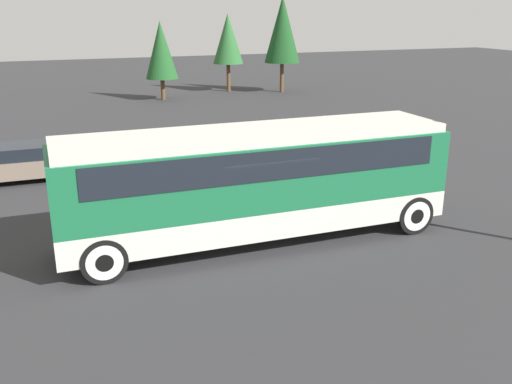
# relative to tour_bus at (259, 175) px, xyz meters

# --- Properties ---
(ground_plane) EXTENTS (120.00, 120.00, 0.00)m
(ground_plane) POSITION_rel_tour_bus_xyz_m (-0.10, -0.00, -1.85)
(ground_plane) COLOR #2D2D30
(tour_bus) EXTENTS (10.36, 2.51, 3.06)m
(tour_bus) POSITION_rel_tour_bus_xyz_m (0.00, 0.00, 0.00)
(tour_bus) COLOR silver
(tour_bus) RESTS_ON ground_plane
(parked_car_near) EXTENTS (4.69, 1.90, 1.52)m
(parked_car_near) POSITION_rel_tour_bus_xyz_m (0.53, 6.80, -1.09)
(parked_car_near) COLOR silver
(parked_car_near) RESTS_ON ground_plane
(parked_car_mid) EXTENTS (4.70, 1.79, 1.32)m
(parked_car_mid) POSITION_rel_tour_bus_xyz_m (-5.69, 8.29, -1.18)
(parked_car_mid) COLOR #7A6B5B
(parked_car_mid) RESTS_ON ground_plane
(tree_left) EXTENTS (2.57, 2.57, 6.84)m
(tree_left) POSITION_rel_tour_bus_xyz_m (11.81, 25.81, 2.64)
(tree_left) COLOR brown
(tree_left) RESTS_ON ground_plane
(tree_center) EXTENTS (2.22, 2.22, 5.60)m
(tree_center) POSITION_rel_tour_bus_xyz_m (8.22, 27.53, 1.96)
(tree_center) COLOR brown
(tree_center) RESTS_ON ground_plane
(tree_right) EXTENTS (2.17, 2.17, 5.18)m
(tree_right) POSITION_rel_tour_bus_xyz_m (2.77, 25.27, 1.44)
(tree_right) COLOR brown
(tree_right) RESTS_ON ground_plane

